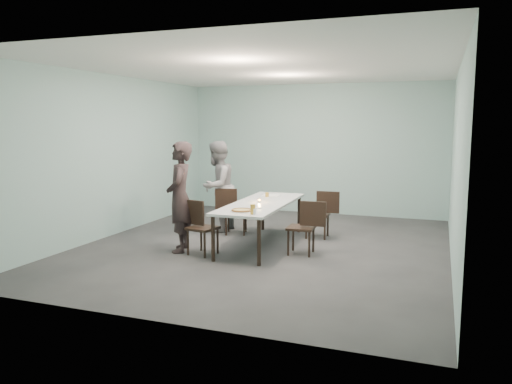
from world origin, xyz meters
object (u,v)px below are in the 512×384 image
(chair_near_right, at_px, (306,224))
(table, at_px, (261,206))
(tealight, at_px, (259,201))
(chair_far_left, at_px, (232,208))
(beer_glass, at_px, (253,209))
(chair_far_right, at_px, (322,211))
(diner_far, at_px, (217,186))
(amber_tumbler, at_px, (267,195))
(water_tumbler, at_px, (253,211))
(diner_near, at_px, (180,197))
(chair_near_left, at_px, (199,223))
(side_plate, at_px, (258,208))
(pizza, at_px, (242,210))

(chair_near_right, bearing_deg, table, -22.96)
(table, height_order, tealight, tealight)
(chair_far_left, height_order, beer_glass, beer_glass)
(chair_far_right, bearing_deg, beer_glass, 70.58)
(beer_glass, bearing_deg, chair_far_left, 121.82)
(diner_far, height_order, amber_tumbler, diner_far)
(diner_far, xyz_separation_m, water_tumbler, (1.46, -1.89, -0.09))
(beer_glass, xyz_separation_m, amber_tumbler, (-0.39, 1.78, -0.03))
(table, height_order, water_tumbler, water_tumbler)
(chair_far_left, xyz_separation_m, diner_near, (-0.28, -1.50, 0.40))
(diner_far, relative_size, beer_glass, 11.77)
(chair_near_left, height_order, diner_near, diner_near)
(chair_near_left, distance_m, side_plate, 0.98)
(water_tumbler, bearing_deg, chair_near_right, 51.15)
(chair_far_right, height_order, diner_near, diner_near)
(chair_far_right, height_order, diner_far, diner_far)
(table, bearing_deg, pizza, -88.96)
(diner_near, relative_size, side_plate, 10.07)
(side_plate, relative_size, amber_tumbler, 2.25)
(side_plate, bearing_deg, table, 103.61)
(diner_far, bearing_deg, diner_near, 9.07)
(diner_near, bearing_deg, chair_far_right, 110.49)
(side_plate, bearing_deg, chair_near_right, 15.84)
(chair_near_right, relative_size, diner_near, 0.48)
(table, distance_m, chair_far_left, 1.08)
(pizza, relative_size, tealight, 6.07)
(chair_far_right, bearing_deg, side_plate, 60.58)
(chair_near_right, distance_m, chair_far_right, 1.25)
(pizza, bearing_deg, side_plate, 74.32)
(chair_near_left, height_order, chair_far_left, same)
(chair_near_left, distance_m, diner_near, 0.54)
(tealight, distance_m, amber_tumbler, 0.70)
(chair_far_left, xyz_separation_m, diner_far, (-0.36, 0.13, 0.38))
(diner_far, bearing_deg, water_tumbler, 43.94)
(diner_far, xyz_separation_m, tealight, (1.17, -0.81, -0.11))
(chair_near_left, bearing_deg, chair_far_right, 60.27)
(table, bearing_deg, chair_near_left, -130.35)
(diner_near, xyz_separation_m, diner_far, (-0.08, 1.63, -0.02))
(chair_near_left, relative_size, tealight, 15.54)
(diner_near, height_order, diner_far, diner_near)
(diner_far, relative_size, pizza, 5.19)
(diner_far, xyz_separation_m, amber_tumbler, (1.07, -0.11, -0.09))
(table, distance_m, tealight, 0.08)
(chair_near_left, distance_m, chair_near_right, 1.73)
(chair_near_right, xyz_separation_m, side_plate, (-0.75, -0.21, 0.25))
(side_plate, bearing_deg, water_tumbler, -76.21)
(table, distance_m, beer_glass, 1.14)
(chair_near_right, distance_m, beer_glass, 1.04)
(table, xyz_separation_m, chair_near_left, (-0.75, -0.89, -0.19))
(chair_near_right, relative_size, side_plate, 4.83)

